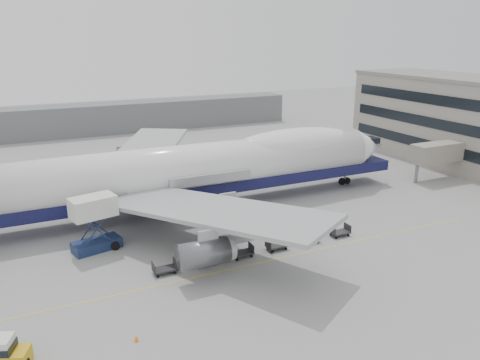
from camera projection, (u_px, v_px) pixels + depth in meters
ground at (231, 242)px, 53.29m from camera, size 260.00×260.00×0.00m
apron_line at (255, 264)px, 48.10m from camera, size 60.00×0.15×0.01m
hangar at (69, 121)px, 108.63m from camera, size 110.00×8.00×7.00m
airliner at (198, 168)px, 62.25m from camera, size 67.00×55.30×19.98m
catering_truck at (94, 220)px, 50.40m from camera, size 5.47×4.29×6.11m
baggage_tug at (3, 353)px, 33.03m from camera, size 3.53×2.73×2.29m
traffic_cone at (136, 338)px, 35.90m from camera, size 0.36×0.36×0.53m
dolly_0 at (165, 268)px, 46.07m from camera, size 2.30×1.35×1.30m
dolly_1 at (205, 260)px, 47.80m from camera, size 2.30×1.35×1.30m
dolly_2 at (242, 252)px, 49.52m from camera, size 2.30×1.35×1.30m
dolly_3 at (277, 245)px, 51.24m from camera, size 2.30×1.35×1.30m
dolly_4 at (309, 238)px, 52.97m from camera, size 2.30×1.35×1.30m
dolly_5 at (340, 232)px, 54.69m from camera, size 2.30×1.35×1.30m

